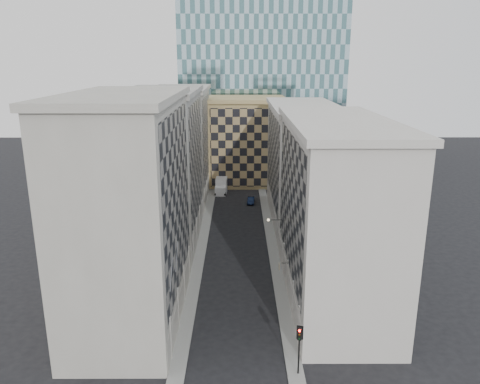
{
  "coord_description": "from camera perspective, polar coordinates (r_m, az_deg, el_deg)",
  "views": [
    {
      "loc": [
        0.21,
        -34.7,
        26.82
      ],
      "look_at": [
        0.38,
        12.61,
        13.32
      ],
      "focal_mm": 35.0,
      "sensor_mm": 36.0,
      "label": 1
    }
  ],
  "objects": [
    {
      "name": "bldg_left_b",
      "position": [
        70.33,
        -9.29,
        2.99
      ],
      "size": [
        10.8,
        22.8,
        22.7
      ],
      "color": "gray",
      "rests_on": "ground"
    },
    {
      "name": "shop_sign",
      "position": [
        54.69,
        4.85,
        -8.99
      ],
      "size": [
        1.16,
        0.74,
        0.82
      ],
      "rotation": [
        0.0,
        0.0,
        0.01
      ],
      "color": "black",
      "rests_on": "ground"
    },
    {
      "name": "bldg_left_a",
      "position": [
        49.36,
        -13.19,
        -2.19
      ],
      "size": [
        10.8,
        22.8,
        23.7
      ],
      "color": "#A39F92",
      "rests_on": "ground"
    },
    {
      "name": "bracket_lamp",
      "position": [
        62.36,
        3.64,
        -3.41
      ],
      "size": [
        1.98,
        0.36,
        0.36
      ],
      "color": "black",
      "rests_on": "ground"
    },
    {
      "name": "sidewalk_east",
      "position": [
        70.19,
        3.95,
        -6.51
      ],
      "size": [
        1.5,
        100.0,
        0.15
      ],
      "primitive_type": "cube",
      "color": "gray",
      "rests_on": "ground"
    },
    {
      "name": "ground",
      "position": [
        43.86,
        -0.47,
        -21.77
      ],
      "size": [
        260.0,
        260.0,
        0.0
      ],
      "primitive_type": "plane",
      "color": "black",
      "rests_on": "ground"
    },
    {
      "name": "bldg_right_b",
      "position": [
        79.28,
        7.56,
        3.43
      ],
      "size": [
        10.8,
        28.8,
        19.7
      ],
      "color": "beige",
      "rests_on": "ground"
    },
    {
      "name": "bldg_left_c",
      "position": [
        91.79,
        -7.18,
        5.77
      ],
      "size": [
        10.8,
        22.8,
        21.7
      ],
      "color": "#A39F92",
      "rests_on": "ground"
    },
    {
      "name": "box_truck",
      "position": [
        97.03,
        -2.3,
        0.69
      ],
      "size": [
        2.54,
        5.66,
        3.05
      ],
      "rotation": [
        0.0,
        0.0,
        -0.05
      ],
      "color": "white",
      "rests_on": "ground"
    },
    {
      "name": "church_tower",
      "position": [
        116.7,
        -0.32,
        16.0
      ],
      "size": [
        7.2,
        7.2,
        51.5
      ],
      "color": "#2F2A24",
      "rests_on": "ground"
    },
    {
      "name": "sidewalk_west",
      "position": [
        70.23,
        -4.68,
        -6.51
      ],
      "size": [
        1.5,
        100.0,
        0.15
      ],
      "primitive_type": "cube",
      "color": "gray",
      "rests_on": "ground"
    },
    {
      "name": "flagpoles_left",
      "position": [
        45.26,
        -8.04,
        -8.81
      ],
      "size": [
        0.1,
        6.33,
        2.33
      ],
      "color": "gray",
      "rests_on": "ground"
    },
    {
      "name": "dark_car",
      "position": [
        89.93,
        1.35,
        -1.02
      ],
      "size": [
        1.62,
        3.81,
        1.22
      ],
      "primitive_type": "imported",
      "rotation": [
        0.0,
        0.0,
        -0.09
      ],
      "color": "#0E1833",
      "rests_on": "ground"
    },
    {
      "name": "traffic_light",
      "position": [
        42.57,
        7.25,
        -17.49
      ],
      "size": [
        0.57,
        0.55,
        4.62
      ],
      "rotation": [
        0.0,
        0.0,
        -0.27
      ],
      "color": "black",
      "rests_on": "sidewalk_east"
    },
    {
      "name": "tan_block",
      "position": [
        104.08,
        0.79,
        6.31
      ],
      "size": [
        16.8,
        14.8,
        18.8
      ],
      "color": "tan",
      "rests_on": "ground"
    },
    {
      "name": "bldg_right_a",
      "position": [
        53.44,
        11.33,
        -2.37
      ],
      "size": [
        10.8,
        26.8,
        20.7
      ],
      "color": "beige",
      "rests_on": "ground"
    }
  ]
}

